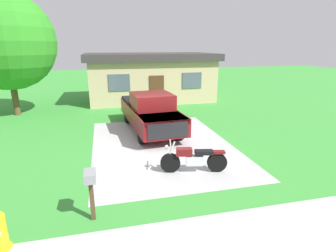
{
  "coord_description": "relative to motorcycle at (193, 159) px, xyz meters",
  "views": [
    {
      "loc": [
        -2.26,
        -10.52,
        4.04
      ],
      "look_at": [
        0.2,
        -0.25,
        0.9
      ],
      "focal_mm": 28.94,
      "sensor_mm": 36.0,
      "label": 1
    }
  ],
  "objects": [
    {
      "name": "motorcycle",
      "position": [
        0.0,
        0.0,
        0.0
      ],
      "size": [
        2.19,
        0.82,
        1.09
      ],
      "color": "black",
      "rests_on": "ground"
    },
    {
      "name": "sidewalk_strip",
      "position": [
        -0.46,
        -3.28,
        -0.47
      ],
      "size": [
        36.0,
        1.8,
        0.01
      ],
      "primitive_type": "cube",
      "color": "beige",
      "rests_on": "ground"
    },
    {
      "name": "shade_tree",
      "position": [
        -7.9,
        9.89,
        3.8
      ],
      "size": [
        5.47,
        5.47,
        7.01
      ],
      "color": "brown",
      "rests_on": "ground"
    },
    {
      "name": "pickup_truck",
      "position": [
        -0.57,
        5.0,
        0.48
      ],
      "size": [
        2.45,
        5.76,
        1.9
      ],
      "color": "black",
      "rests_on": "ground"
    },
    {
      "name": "mailbox",
      "position": [
        -3.17,
        -1.87,
        0.51
      ],
      "size": [
        0.26,
        0.48,
        1.26
      ],
      "color": "#4C3823",
      "rests_on": "ground"
    },
    {
      "name": "neighbor_house",
      "position": [
        0.84,
        12.93,
        1.32
      ],
      "size": [
        9.6,
        5.6,
        3.5
      ],
      "color": "tan",
      "rests_on": "ground"
    },
    {
      "name": "fire_hydrant",
      "position": [
        -4.95,
        -2.47,
        -0.05
      ],
      "size": [
        0.32,
        0.4,
        0.87
      ],
      "color": "yellow",
      "rests_on": "ground"
    },
    {
      "name": "ground_plane",
      "position": [
        -0.46,
        2.72,
        -0.47
      ],
      "size": [
        80.0,
        80.0,
        0.0
      ],
      "primitive_type": "plane",
      "color": "green"
    },
    {
      "name": "driveway_pad",
      "position": [
        -0.46,
        2.72,
        -0.47
      ],
      "size": [
        5.72,
        8.13,
        0.01
      ],
      "primitive_type": "cube",
      "color": "#B3B3B3",
      "rests_on": "ground"
    }
  ]
}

